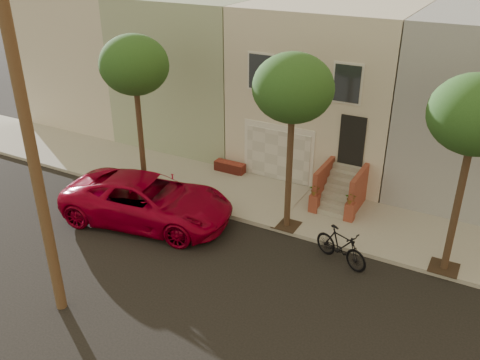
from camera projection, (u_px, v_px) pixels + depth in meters
The scene contains 8 objects.
ground at pixel (207, 277), 16.11m from camera, with size 90.00×90.00×0.00m, color black.
sidewalk at pixel (278, 204), 20.29m from camera, with size 40.00×3.70×0.15m, color gray.
house_row at pixel (334, 81), 23.31m from camera, with size 33.10×11.70×7.00m.
tree_left at pixel (134, 66), 19.22m from camera, with size 2.70×2.57×6.30m.
tree_mid at pixel (293, 89), 16.43m from camera, with size 2.70×2.57×6.30m.
tree_right at pixel (476, 116), 14.06m from camera, with size 2.70×2.57×6.30m.
pickup_truck at pixel (148, 200), 18.86m from camera, with size 2.92×6.34×1.76m, color maroon.
motorcycle at pixel (341, 246), 16.58m from camera, with size 0.59×2.08×1.25m, color black.
Camera 1 is at (7.18, -10.99, 9.89)m, focal length 38.16 mm.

